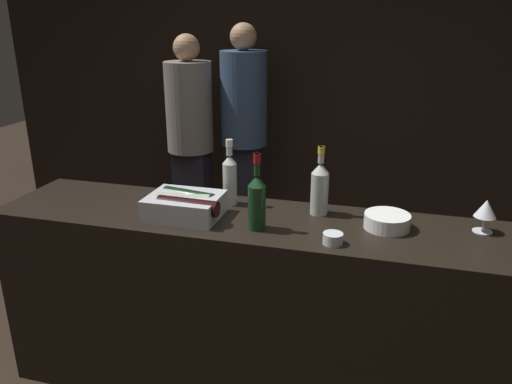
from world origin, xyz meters
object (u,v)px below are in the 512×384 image
bowl_white (387,221)px  person_blond_tee (190,130)px  candle_votive (333,238)px  red_wine_bottle_burgundy (257,200)px  person_in_hoodie (244,124)px  ice_bin_with_bottles (185,205)px  wine_glass (486,209)px  rose_wine_bottle (320,187)px  white_wine_bottle (230,177)px

bowl_white → person_blond_tee: 2.30m
candle_votive → person_blond_tee: (-1.40, 1.86, -0.03)m
red_wine_bottle_burgundy → person_in_hoodie: 2.03m
ice_bin_with_bottles → wine_glass: 1.32m
wine_glass → rose_wine_bottle: rose_wine_bottle is taller
bowl_white → white_wine_bottle: white_wine_bottle is taller
person_in_hoodie → person_blond_tee: 0.45m
rose_wine_bottle → bowl_white: bearing=-16.2°
wine_glass → red_wine_bottle_burgundy: 0.98m
bowl_white → white_wine_bottle: (-0.76, 0.10, 0.10)m
ice_bin_with_bottles → person_blond_tee: bearing=112.0°
ice_bin_with_bottles → person_in_hoodie: (-0.28, 1.88, -0.02)m
bowl_white → person_blond_tee: person_blond_tee is taller
bowl_white → ice_bin_with_bottles: bearing=-173.1°
person_in_hoodie → person_blond_tee: (-0.42, -0.13, -0.05)m
person_in_hoodie → person_blond_tee: size_ratio=1.05×
wine_glass → white_wine_bottle: white_wine_bottle is taller
white_wine_bottle → person_in_hoodie: (-0.43, 1.66, -0.10)m
white_wine_bottle → person_in_hoodie: size_ratio=0.18×
candle_votive → rose_wine_bottle: bearing=108.7°
ice_bin_with_bottles → person_in_hoodie: bearing=98.6°
white_wine_bottle → person_blond_tee: person_blond_tee is taller
ice_bin_with_bottles → red_wine_bottle_burgundy: bearing=-7.6°
person_blond_tee → wine_glass: bearing=-88.8°
wine_glass → person_in_hoodie: person_in_hoodie is taller
rose_wine_bottle → person_in_hoodie: 1.89m
candle_votive → person_blond_tee: size_ratio=0.05×
wine_glass → red_wine_bottle_burgundy: bearing=-166.5°
red_wine_bottle_burgundy → white_wine_bottle: bearing=128.8°
candle_votive → person_blond_tee: 2.33m
white_wine_bottle → wine_glass: bearing=-1.6°
wine_glass → ice_bin_with_bottles: bearing=-172.2°
ice_bin_with_bottles → person_blond_tee: 1.88m
bowl_white → rose_wine_bottle: bearing=163.8°
bowl_white → person_in_hoodie: bearing=123.9°
bowl_white → person_in_hoodie: (-1.19, 1.77, 0.01)m
candle_votive → wine_glass: bearing=25.6°
white_wine_bottle → red_wine_bottle_burgundy: size_ratio=0.96×
wine_glass → rose_wine_bottle: (-0.72, 0.02, 0.03)m
bowl_white → candle_votive: (-0.21, -0.22, -0.01)m
ice_bin_with_bottles → rose_wine_bottle: 0.63m
red_wine_bottle_burgundy → person_blond_tee: 2.09m
bowl_white → wine_glass: 0.41m
ice_bin_with_bottles → person_in_hoodie: 1.90m
rose_wine_bottle → ice_bin_with_bottles: bearing=-161.3°
ice_bin_with_bottles → white_wine_bottle: (0.15, 0.21, 0.08)m
rose_wine_bottle → person_in_hoodie: (-0.87, 1.68, -0.09)m
ice_bin_with_bottles → candle_votive: bearing=-9.2°
wine_glass → rose_wine_bottle: 0.72m
candle_votive → red_wine_bottle_burgundy: size_ratio=0.24×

